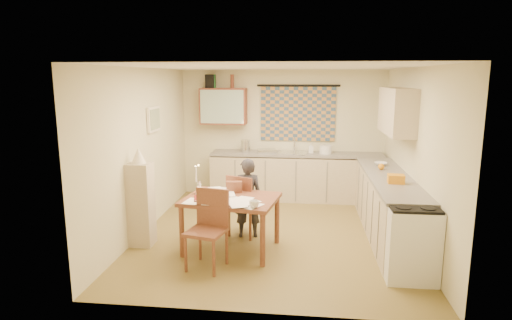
# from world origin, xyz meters

# --- Properties ---
(floor) EXTENTS (4.00, 4.50, 0.02)m
(floor) POSITION_xyz_m (0.00, 0.00, -0.01)
(floor) COLOR brown
(floor) RESTS_ON ground
(ceiling) EXTENTS (4.00, 4.50, 0.02)m
(ceiling) POSITION_xyz_m (0.00, 0.00, 2.51)
(ceiling) COLOR white
(ceiling) RESTS_ON floor
(wall_back) EXTENTS (4.00, 0.02, 2.50)m
(wall_back) POSITION_xyz_m (0.00, 2.26, 1.25)
(wall_back) COLOR beige
(wall_back) RESTS_ON floor
(wall_front) EXTENTS (4.00, 0.02, 2.50)m
(wall_front) POSITION_xyz_m (0.00, -2.26, 1.25)
(wall_front) COLOR beige
(wall_front) RESTS_ON floor
(wall_left) EXTENTS (0.02, 4.50, 2.50)m
(wall_left) POSITION_xyz_m (-2.01, 0.00, 1.25)
(wall_left) COLOR beige
(wall_left) RESTS_ON floor
(wall_right) EXTENTS (0.02, 4.50, 2.50)m
(wall_right) POSITION_xyz_m (2.01, 0.00, 1.25)
(wall_right) COLOR beige
(wall_right) RESTS_ON floor
(window_blind) EXTENTS (1.45, 0.03, 1.05)m
(window_blind) POSITION_xyz_m (0.30, 2.22, 1.65)
(window_blind) COLOR #335070
(window_blind) RESTS_ON wall_back
(curtain_rod) EXTENTS (1.60, 0.04, 0.04)m
(curtain_rod) POSITION_xyz_m (0.30, 2.20, 2.20)
(curtain_rod) COLOR black
(curtain_rod) RESTS_ON wall_back
(wall_cabinet) EXTENTS (0.90, 0.34, 0.70)m
(wall_cabinet) POSITION_xyz_m (-1.15, 2.08, 1.80)
(wall_cabinet) COLOR brown
(wall_cabinet) RESTS_ON wall_back
(wall_cabinet_glass) EXTENTS (0.84, 0.02, 0.64)m
(wall_cabinet_glass) POSITION_xyz_m (-1.15, 1.91, 1.80)
(wall_cabinet_glass) COLOR #99B2A5
(wall_cabinet_glass) RESTS_ON wall_back
(upper_cabinet_right) EXTENTS (0.34, 1.30, 0.70)m
(upper_cabinet_right) POSITION_xyz_m (1.83, 0.55, 1.85)
(upper_cabinet_right) COLOR tan
(upper_cabinet_right) RESTS_ON wall_right
(framed_print) EXTENTS (0.04, 0.50, 0.40)m
(framed_print) POSITION_xyz_m (-1.97, 0.40, 1.70)
(framed_print) COLOR #F3E7CD
(framed_print) RESTS_ON wall_left
(print_canvas) EXTENTS (0.01, 0.42, 0.32)m
(print_canvas) POSITION_xyz_m (-1.95, 0.40, 1.70)
(print_canvas) COLOR #B8BBA6
(print_canvas) RESTS_ON wall_left
(counter_back) EXTENTS (3.30, 0.62, 0.92)m
(counter_back) POSITION_xyz_m (0.29, 1.95, 0.45)
(counter_back) COLOR tan
(counter_back) RESTS_ON floor
(counter_right) EXTENTS (0.62, 2.95, 0.92)m
(counter_right) POSITION_xyz_m (1.70, 0.18, 0.45)
(counter_right) COLOR tan
(counter_right) RESTS_ON floor
(stove) EXTENTS (0.58, 0.58, 0.90)m
(stove) POSITION_xyz_m (1.70, -1.25, 0.45)
(stove) COLOR white
(stove) RESTS_ON floor
(sink) EXTENTS (0.63, 0.55, 0.10)m
(sink) POSITION_xyz_m (0.23, 1.95, 0.88)
(sink) COLOR silver
(sink) RESTS_ON counter_back
(tap) EXTENTS (0.04, 0.04, 0.28)m
(tap) POSITION_xyz_m (0.24, 2.13, 1.06)
(tap) COLOR silver
(tap) RESTS_ON counter_back
(dish_rack) EXTENTS (0.40, 0.36, 0.06)m
(dish_rack) POSITION_xyz_m (-0.28, 1.95, 0.95)
(dish_rack) COLOR silver
(dish_rack) RESTS_ON counter_back
(kettle) EXTENTS (0.23, 0.23, 0.24)m
(kettle) POSITION_xyz_m (-0.70, 1.95, 1.04)
(kettle) COLOR silver
(kettle) RESTS_ON counter_back
(mixing_bowl) EXTENTS (0.30, 0.30, 0.16)m
(mixing_bowl) POSITION_xyz_m (0.85, 1.95, 1.00)
(mixing_bowl) COLOR white
(mixing_bowl) RESTS_ON counter_back
(soap_bottle) EXTENTS (0.10, 0.10, 0.19)m
(soap_bottle) POSITION_xyz_m (0.57, 2.00, 1.02)
(soap_bottle) COLOR white
(soap_bottle) RESTS_ON counter_back
(bowl) EXTENTS (0.25, 0.25, 0.05)m
(bowl) POSITION_xyz_m (1.70, 0.93, 0.95)
(bowl) COLOR white
(bowl) RESTS_ON counter_right
(orange_bag) EXTENTS (0.23, 0.17, 0.12)m
(orange_bag) POSITION_xyz_m (1.70, -0.29, 0.98)
(orange_bag) COLOR orange
(orange_bag) RESTS_ON counter_right
(fruit_orange) EXTENTS (0.10, 0.10, 0.10)m
(fruit_orange) POSITION_xyz_m (1.65, 0.58, 0.97)
(fruit_orange) COLOR orange
(fruit_orange) RESTS_ON counter_right
(speaker) EXTENTS (0.18, 0.21, 0.26)m
(speaker) POSITION_xyz_m (-1.40, 2.08, 2.28)
(speaker) COLOR black
(speaker) RESTS_ON wall_cabinet
(bottle_green) EXTENTS (0.08, 0.08, 0.26)m
(bottle_green) POSITION_xyz_m (-1.33, 2.08, 2.28)
(bottle_green) COLOR #195926
(bottle_green) RESTS_ON wall_cabinet
(bottle_brown) EXTENTS (0.08, 0.08, 0.26)m
(bottle_brown) POSITION_xyz_m (-0.97, 2.08, 2.28)
(bottle_brown) COLOR brown
(bottle_brown) RESTS_ON wall_cabinet
(dining_table) EXTENTS (1.36, 1.12, 0.75)m
(dining_table) POSITION_xyz_m (-0.55, -0.67, 0.38)
(dining_table) COLOR brown
(dining_table) RESTS_ON floor
(chair_far) EXTENTS (0.56, 0.56, 0.95)m
(chair_far) POSITION_xyz_m (-0.43, -0.09, 0.29)
(chair_far) COLOR brown
(chair_far) RESTS_ON floor
(chair_near) EXTENTS (0.54, 0.54, 0.98)m
(chair_near) POSITION_xyz_m (-0.75, -1.26, 0.30)
(chair_near) COLOR brown
(chair_near) RESTS_ON floor
(person) EXTENTS (0.51, 0.41, 1.20)m
(person) POSITION_xyz_m (-0.39, -0.14, 0.60)
(person) COLOR black
(person) RESTS_ON floor
(shelf_stand) EXTENTS (0.32, 0.30, 1.19)m
(shelf_stand) POSITION_xyz_m (-1.84, -0.63, 0.60)
(shelf_stand) COLOR tan
(shelf_stand) RESTS_ON floor
(lampshade) EXTENTS (0.20, 0.20, 0.22)m
(lampshade) POSITION_xyz_m (-1.84, -0.63, 1.30)
(lampshade) COLOR #F3E7CD
(lampshade) RESTS_ON shelf_stand
(letter_rack) EXTENTS (0.23, 0.13, 0.16)m
(letter_rack) POSITION_xyz_m (-0.54, -0.40, 0.83)
(letter_rack) COLOR brown
(letter_rack) RESTS_ON dining_table
(mug) EXTENTS (0.19, 0.19, 0.10)m
(mug) POSITION_xyz_m (-0.18, -1.09, 0.80)
(mug) COLOR white
(mug) RESTS_ON dining_table
(magazine) EXTENTS (0.34, 0.38, 0.03)m
(magazine) POSITION_xyz_m (-1.02, -0.82, 0.76)
(magazine) COLOR #90090A
(magazine) RESTS_ON dining_table
(book) EXTENTS (0.34, 0.36, 0.02)m
(book) POSITION_xyz_m (-0.98, -0.70, 0.76)
(book) COLOR orange
(book) RESTS_ON dining_table
(orange_box) EXTENTS (0.12, 0.08, 0.04)m
(orange_box) POSITION_xyz_m (-0.89, -0.91, 0.77)
(orange_box) COLOR orange
(orange_box) RESTS_ON dining_table
(eyeglasses) EXTENTS (0.14, 0.09, 0.02)m
(eyeglasses) POSITION_xyz_m (-0.43, -0.99, 0.76)
(eyeglasses) COLOR black
(eyeglasses) RESTS_ON dining_table
(candle_holder) EXTENTS (0.08, 0.08, 0.18)m
(candle_holder) POSITION_xyz_m (-1.02, -0.51, 0.84)
(candle_holder) COLOR silver
(candle_holder) RESTS_ON dining_table
(candle) EXTENTS (0.03, 0.03, 0.22)m
(candle) POSITION_xyz_m (-1.05, -0.55, 1.04)
(candle) COLOR white
(candle) RESTS_ON dining_table
(candle_flame) EXTENTS (0.02, 0.02, 0.02)m
(candle_flame) POSITION_xyz_m (-1.02, -0.55, 1.16)
(candle_flame) COLOR #FFCC66
(candle_flame) RESTS_ON dining_table
(papers) EXTENTS (1.08, 1.07, 0.03)m
(papers) POSITION_xyz_m (-0.68, -0.72, 0.77)
(papers) COLOR white
(papers) RESTS_ON dining_table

